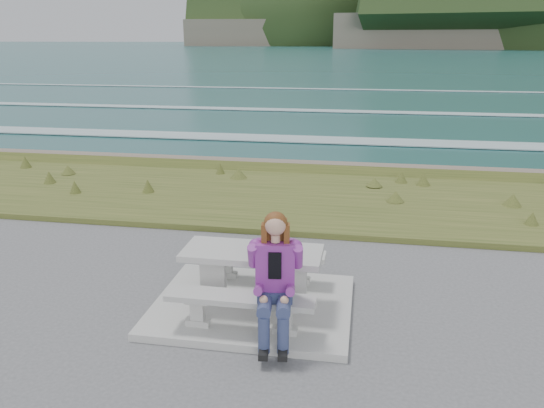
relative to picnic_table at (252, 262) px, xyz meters
name	(u,v)px	position (x,y,z in m)	size (l,w,h in m)	color
concrete_slab	(253,305)	(0.00, 0.00, -0.63)	(2.60, 2.10, 0.10)	#A6A5A0
picnic_table	(252,262)	(0.00, 0.00, 0.00)	(1.80, 0.75, 0.75)	#A6A5A0
bench_landward	(240,303)	(0.00, -0.70, -0.23)	(1.80, 0.35, 0.45)	#A6A5A0
bench_seaward	(263,258)	(0.00, 0.70, -0.23)	(1.80, 0.35, 0.45)	#A6A5A0
grass_verge	(300,201)	(0.00, 5.00, -0.68)	(160.00, 4.50, 0.22)	#35481B
shore_drop	(313,171)	(0.00, 7.90, -0.68)	(160.00, 0.80, 2.20)	#6F6253
ocean	(342,131)	(0.00, 25.09, -2.42)	(1600.00, 1600.00, 0.09)	#1D5354
seated_woman	(275,296)	(0.44, -0.84, -0.03)	(0.52, 0.81, 1.51)	navy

